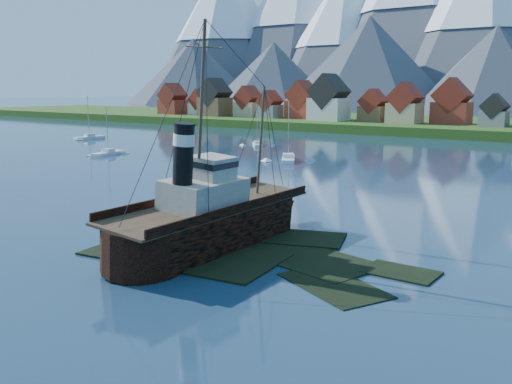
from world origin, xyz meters
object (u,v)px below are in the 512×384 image
Objects in this scene: sailboat_a at (108,154)px; sailboat_f at (288,160)px; tugboat_wreck at (220,216)px; sailboat_c at (257,145)px; sailboat_b at (89,138)px.

sailboat_f is (39.25, 14.86, 0.04)m from sailboat_a.
sailboat_c is (-53.50, 79.59, -2.57)m from tugboat_wreck.
tugboat_wreck reaches higher than sailboat_f.
sailboat_c is 32.62m from sailboat_f.
sailboat_a is 0.87× the size of sailboat_b.
sailboat_b is 53.15m from sailboat_c.
sailboat_f is at bearing 7.14° from sailboat_a.
sailboat_c is (15.18, 36.87, -0.03)m from sailboat_a.
tugboat_wreck is at bearing -94.94° from sailboat_f.
sailboat_a is 42.58m from sailboat_b.
tugboat_wreck is at bearing -45.48° from sailboat_a.
tugboat_wreck is 80.92m from sailboat_a.
sailboat_b is at bearing 146.50° from tugboat_wreck.
sailboat_b is 1.02× the size of sailboat_f.
sailboat_c is at bearing 122.39° from tugboat_wreck.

